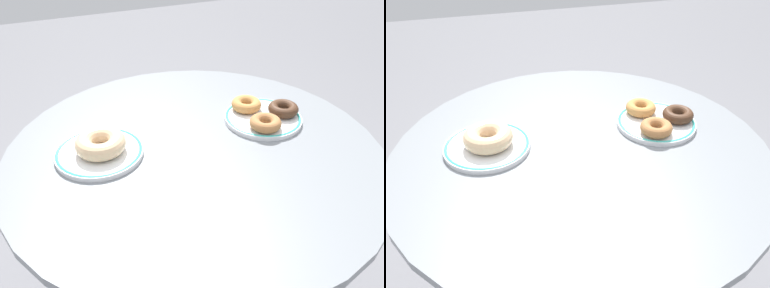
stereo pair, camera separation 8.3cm
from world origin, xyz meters
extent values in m
cylinder|color=slate|center=(0.00, 0.00, 0.72)|extent=(0.78, 0.78, 0.02)
cylinder|color=slate|center=(0.00, 0.00, 0.37)|extent=(0.06, 0.06, 0.68)
cylinder|color=white|center=(-0.19, 0.05, 0.73)|extent=(0.18, 0.18, 0.01)
torus|color=#38B2A8|center=(-0.19, 0.05, 0.74)|extent=(0.17, 0.17, 0.01)
cylinder|color=white|center=(0.19, 0.05, 0.73)|extent=(0.18, 0.18, 0.01)
torus|color=#38B2A8|center=(0.19, 0.05, 0.74)|extent=(0.17, 0.17, 0.01)
torus|color=#E0B789|center=(-0.18, 0.05, 0.76)|extent=(0.14, 0.14, 0.04)
torus|color=#422819|center=(0.24, 0.04, 0.75)|extent=(0.09, 0.09, 0.02)
torus|color=#BC7F42|center=(0.17, 0.09, 0.75)|extent=(0.10, 0.10, 0.02)
torus|color=#A36B3D|center=(0.17, 0.00, 0.75)|extent=(0.09, 0.09, 0.02)
camera|label=1|loc=(-0.27, -0.64, 1.21)|focal=38.00mm
camera|label=2|loc=(-0.19, -0.67, 1.21)|focal=38.00mm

